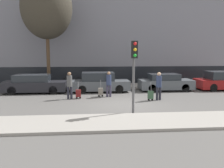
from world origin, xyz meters
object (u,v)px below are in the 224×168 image
Objects in this scene: trolley_left at (78,93)px; bare_tree_near_crossing at (47,8)px; trolley_right at (151,95)px; parked_car_1 at (100,83)px; pedestrian_center at (109,83)px; parked_car_2 at (165,83)px; traffic_light at (134,62)px; parked_bicycle at (73,81)px; trolley_center at (101,92)px; pedestrian_left at (69,84)px; parked_car_0 at (34,84)px; pedestrian_right at (159,84)px.

trolley_left is 0.13× the size of bare_tree_near_crossing.
parked_car_1 is at bearing 128.09° from trolley_right.
pedestrian_center is 2.96m from trolley_right.
trolley_left is at bearing 166.54° from trolley_right.
trolley_left is at bearing -157.34° from parked_car_2.
traffic_light is at bearing -116.71° from trolley_right.
bare_tree_near_crossing reaches higher than trolley_right.
parked_bicycle is at bearing 110.15° from traffic_light.
trolley_center reaches higher than parked_bicycle.
bare_tree_near_crossing is at bearing -160.36° from parked_bicycle.
pedestrian_center reaches higher than parked_car_1.
pedestrian_center reaches higher than trolley_left.
pedestrian_center reaches higher than parked_car_2.
parked_car_1 is 3.49m from pedestrian_left.
traffic_light reaches higher than parked_car_1.
bare_tree_near_crossing is at bearing 169.15° from parked_car_2.
trolley_right is (2.46, -1.54, -0.60)m from pedestrian_center.
pedestrian_right reaches higher than parked_car_0.
parked_bicycle is at bearing -98.78° from pedestrian_left.
traffic_light is (1.31, -7.09, 1.83)m from parked_car_1.
parked_car_1 is 2.45× the size of parked_bicycle.
parked_car_1 is 2.50× the size of pedestrian_left.
parked_car_2 is 1.16× the size of traffic_light.
traffic_light is (0.80, -4.84, 1.55)m from pedestrian_center.
traffic_light is at bearing -71.10° from pedestrian_center.
trolley_center is at bearing 151.43° from trolley_right.
bare_tree_near_crossing is (-6.99, 5.56, 6.02)m from trolley_right.
parked_car_0 reaches higher than parked_bicycle.
parked_car_0 is 6.09m from bare_tree_near_crossing.
parked_car_1 is 3.79× the size of trolley_right.
pedestrian_left is 1.55× the size of trolley_center.
bare_tree_near_crossing is at bearing 156.28° from parked_car_1.
pedestrian_right is at bearing -23.17° from trolley_center.
trolley_left is 0.97× the size of trolley_right.
bare_tree_near_crossing is (-7.53, 5.44, 5.38)m from pedestrian_right.
pedestrian_left reaches higher than trolley_right.
bare_tree_near_crossing is (-5.33, 8.86, 3.86)m from traffic_light.
parked_car_0 is at bearing 154.73° from trolley_right.
pedestrian_right is at bearing 160.89° from pedestrian_left.
pedestrian_right is at bearing 12.59° from trolley_right.
traffic_light reaches higher than pedestrian_left.
pedestrian_right is at bearing -46.96° from parked_bicycle.
parked_car_0 is 3.88m from pedestrian_left.
pedestrian_left is at bearing -44.29° from parked_car_0.
pedestrian_left is 1.56× the size of trolley_left.
parked_bicycle is (-5.69, 6.09, -0.51)m from pedestrian_right.
pedestrian_left is at bearing -157.74° from pedestrian_center.
trolley_center is at bearing -172.04° from pedestrian_left.
pedestrian_right is at bearing -35.83° from bare_tree_near_crossing.
pedestrian_center is at bearing 147.88° from trolley_right.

